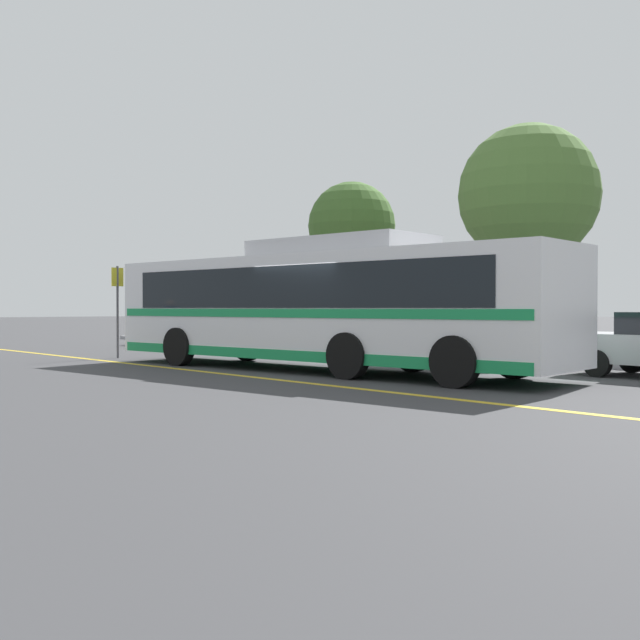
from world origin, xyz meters
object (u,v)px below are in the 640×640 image
Objects in this scene: tree_2 at (528,195)px; parked_car_1 at (313,333)px; tree_0 at (352,226)px; parked_car_0 at (188,327)px; transit_bus at (321,305)px; bus_stop_sign at (118,300)px; parked_car_2 at (445,337)px.

parked_car_1 is at bearing -135.82° from tree_2.
parked_car_0 is at bearing -126.77° from tree_0.
transit_bus is 1.72× the size of tree_2.
tree_0 is (-0.70, 10.79, 3.10)m from bus_stop_sign.
parked_car_1 is at bearing -27.76° from bus_stop_sign.
parked_car_1 is at bearing 88.83° from parked_car_2.
parked_car_2 is (5.59, -0.16, 0.03)m from parked_car_1.
tree_2 reaches higher than tree_0.
bus_stop_sign is 13.52m from tree_2.
tree_0 is 0.88× the size of tree_2.
parked_car_1 is 0.73× the size of tree_0.
transit_bus is 7.65m from bus_stop_sign.
tree_0 is at bearing 35.43° from transit_bus.
transit_bus reaches higher than bus_stop_sign.
bus_stop_sign is (4.65, -5.51, 0.97)m from parked_car_0.
parked_car_0 is at bearing 34.48° from bus_stop_sign.
tree_0 is (-8.23, 9.43, 3.25)m from transit_bus.
bus_stop_sign reaches higher than parked_car_2.
bus_stop_sign is 0.37× the size of tree_2.
tree_2 is at bearing -5.04° from transit_bus.
tree_2 reaches higher than parked_car_0.
parked_car_0 is at bearing -84.90° from parked_car_1.
tree_0 is (3.94, 5.28, 4.07)m from parked_car_0.
transit_bus is 12.94m from tree_0.
transit_bus is at bearing -85.50° from bus_stop_sign.
parked_car_0 is 13.89m from tree_2.
transit_bus is 10.07m from tree_2.
transit_bus reaches higher than parked_car_1.
parked_car_2 is 0.69× the size of tree_0.
parked_car_0 reaches higher than parked_car_2.
tree_2 is (-0.53, 5.07, 4.50)m from parked_car_2.
tree_0 is 8.14m from tree_2.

